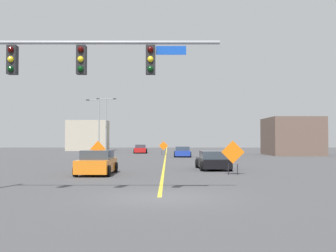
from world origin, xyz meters
The scene contains 14 objects.
ground centered at (0.00, 0.00, 0.00)m, with size 184.55×184.55×0.00m, color #444447.
road_centre_stripe centered at (0.00, 51.26, 0.00)m, with size 0.16×102.53×0.01m.
traffic_signal_assembly centered at (-4.21, -0.02, 4.61)m, with size 10.17×0.44×6.26m.
street_lamp_near_right centered at (-8.70, 45.37, 4.78)m, with size 2.84×0.24×8.16m.
street_lamp_mid_left centered at (-9.43, 42.66, 4.28)m, with size 1.88×0.24×7.73m.
construction_sign_left_lane centered at (4.14, 9.53, 1.26)m, with size 1.33×0.37×2.03m.
construction_sign_median_far centered at (-4.44, 13.14, 1.26)m, with size 1.25×0.34×2.00m.
construction_sign_right_lane centered at (-0.30, 40.81, 1.16)m, with size 1.23×0.13×1.86m.
car_blue_distant centered at (2.03, 34.72, 0.59)m, with size 2.10×3.89×1.25m.
car_black_passing centered at (3.44, 13.97, 0.61)m, with size 2.23×4.58×1.29m.
car_red_near centered at (-3.90, 48.56, 0.61)m, with size 2.07×4.56×1.30m.
car_orange_far centered at (-3.95, 9.91, 0.69)m, with size 2.09×4.41×1.45m.
roadside_building_east centered at (16.98, 40.86, 2.50)m, with size 6.62×8.29×5.00m.
roadside_building_west centered at (-14.69, 62.73, 2.81)m, with size 7.34×5.11×5.63m.
Camera 1 is at (0.31, -15.04, 2.09)m, focal length 44.47 mm.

